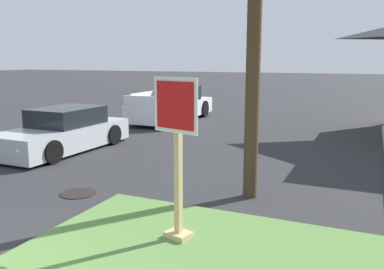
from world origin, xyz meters
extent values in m
cube|color=tan|center=(2.05, 2.98, 1.21)|extent=(0.11, 0.11, 2.26)
cube|color=tan|center=(2.05, 2.98, 0.12)|extent=(0.42, 0.36, 0.08)
cube|color=white|center=(2.04, 2.93, 2.02)|extent=(0.75, 0.20, 0.77)
cube|color=red|center=(2.03, 2.92, 2.02)|extent=(0.64, 0.17, 0.65)
cylinder|color=black|center=(-0.74, 4.12, 0.01)|extent=(0.70, 0.70, 0.02)
cube|color=#ADB2B7|center=(-3.71, 7.08, 0.41)|extent=(1.77, 4.29, 0.64)
cube|color=black|center=(-3.71, 7.29, 0.97)|extent=(1.51, 1.98, 0.56)
cylinder|color=black|center=(-2.91, 5.75, 0.31)|extent=(0.23, 0.62, 0.62)
cylinder|color=black|center=(-4.54, 5.76, 0.31)|extent=(0.23, 0.62, 0.62)
cylinder|color=black|center=(-2.88, 8.40, 0.31)|extent=(0.23, 0.62, 0.62)
cylinder|color=black|center=(-4.51, 8.41, 0.31)|extent=(0.23, 0.62, 0.62)
sphere|color=white|center=(-3.21, 4.99, 0.47)|extent=(0.14, 0.14, 0.14)
sphere|color=red|center=(-3.17, 9.17, 0.47)|extent=(0.12, 0.12, 0.12)
sphere|color=red|center=(-4.21, 9.18, 0.47)|extent=(0.12, 0.12, 0.12)
cube|color=silver|center=(-3.49, 13.73, 0.50)|extent=(2.07, 5.23, 0.68)
cube|color=black|center=(-3.51, 14.46, 1.14)|extent=(1.71, 1.40, 0.68)
cube|color=silver|center=(-4.36, 12.80, 1.06)|extent=(0.17, 2.17, 0.44)
cube|color=silver|center=(-2.56, 12.86, 1.06)|extent=(0.17, 2.17, 0.44)
cube|color=silver|center=(-3.41, 11.20, 1.06)|extent=(1.71, 0.16, 0.44)
cylinder|color=black|center=(-4.43, 15.25, 0.38)|extent=(0.28, 0.77, 0.76)
cylinder|color=black|center=(-2.65, 15.31, 0.38)|extent=(0.28, 0.77, 0.76)
cylinder|color=black|center=(-4.33, 12.15, 0.38)|extent=(0.28, 0.77, 0.76)
cylinder|color=black|center=(-2.55, 12.21, 0.38)|extent=(0.28, 0.77, 0.76)
camera|label=1|loc=(4.49, -2.00, 2.64)|focal=37.83mm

